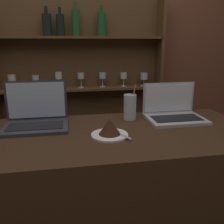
# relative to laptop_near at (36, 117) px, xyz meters

# --- Properties ---
(bar_counter) EXTENTS (1.69, 0.68, 0.96)m
(bar_counter) POSITION_rel_laptop_near_xyz_m (0.31, -0.17, -0.53)
(bar_counter) COLOR #382314
(bar_counter) RESTS_ON ground_plane
(back_wall) EXTENTS (7.00, 0.06, 2.70)m
(back_wall) POSITION_rel_laptop_near_xyz_m (0.31, 1.03, 0.34)
(back_wall) COLOR brown
(back_wall) RESTS_ON ground_plane
(back_shelf) EXTENTS (1.51, 0.18, 1.81)m
(back_shelf) POSITION_rel_laptop_near_xyz_m (0.30, 0.95, -0.06)
(back_shelf) COLOR brown
(back_shelf) RESTS_ON ground_plane
(laptop_near) EXTENTS (0.34, 0.24, 0.24)m
(laptop_near) POSITION_rel_laptop_near_xyz_m (0.00, 0.00, 0.00)
(laptop_near) COLOR #333338
(laptop_near) RESTS_ON bar_counter
(laptop_far) EXTENTS (0.33, 0.25, 0.21)m
(laptop_far) POSITION_rel_laptop_near_xyz_m (0.80, -0.00, -0.01)
(laptop_far) COLOR #ADADB2
(laptop_far) RESTS_ON bar_counter
(cake_plate) EXTENTS (0.19, 0.19, 0.09)m
(cake_plate) POSITION_rel_laptop_near_xyz_m (0.38, -0.22, -0.01)
(cake_plate) COLOR white
(cake_plate) RESTS_ON bar_counter
(water_glass) EXTENTS (0.08, 0.08, 0.21)m
(water_glass) POSITION_rel_laptop_near_xyz_m (0.54, 0.04, 0.02)
(water_glass) COLOR silver
(water_glass) RESTS_ON bar_counter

